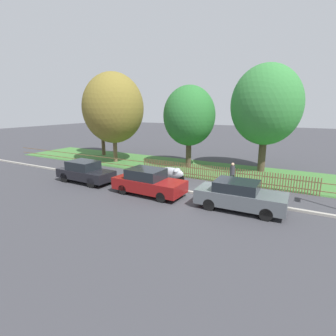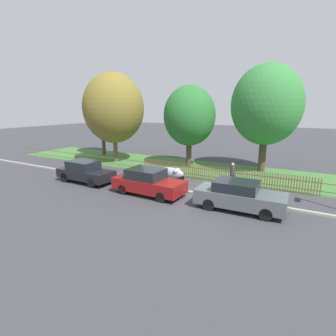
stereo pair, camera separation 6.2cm
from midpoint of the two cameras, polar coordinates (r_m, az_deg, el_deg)
ground_plane at (r=15.47m, az=7.21°, el=-5.94°), size 120.00×120.00×0.00m
kerb_stone at (r=15.54m, az=7.35°, el=-5.63°), size 43.44×0.20×0.12m
grass_strip at (r=21.22m, az=13.63°, el=-0.94°), size 43.44×6.24×0.01m
park_fence at (r=18.20m, az=11.04°, el=-1.37°), size 43.44×0.05×1.09m
parked_car_silver_hatchback at (r=18.70m, az=-17.50°, el=-0.74°), size 4.12×1.73×1.47m
parked_car_black_saloon at (r=15.40m, az=-4.23°, el=-3.03°), size 4.31×1.87×1.52m
parked_car_navy_estate at (r=13.55m, az=15.37°, el=-5.80°), size 4.38×1.86×1.47m
covered_motorcycle at (r=17.98m, az=0.93°, el=-1.08°), size 1.98×0.75×0.99m
tree_nearest_kerb at (r=28.53m, az=-14.24°, el=13.86°), size 3.28×3.28×7.52m
tree_behind_motorcycle at (r=24.76m, az=-11.67°, el=12.64°), size 5.48×5.48×8.09m
tree_mid_park at (r=22.28m, az=4.77°, el=11.21°), size 4.32×4.32×6.80m
tree_far_left at (r=21.78m, az=20.71°, el=12.67°), size 5.30×5.30×8.23m
pedestrian_near_fence at (r=17.47m, az=13.92°, el=-1.04°), size 0.43×0.43×1.54m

